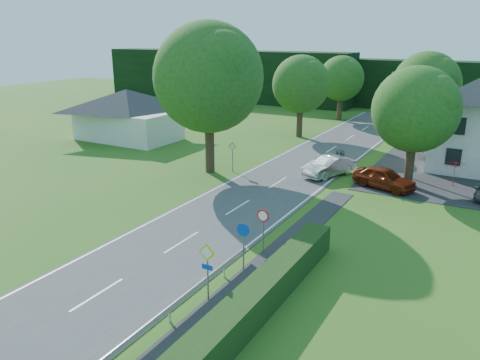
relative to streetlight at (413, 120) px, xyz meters
The scene contains 24 objects.
road 13.59m from the streetlight, 128.88° to the right, with size 7.00×80.00×0.04m, color #3C3C3F.
parking_pad 6.65m from the streetlight, 37.30° to the left, with size 14.00×16.00×0.04m, color #252527.
line_edge_left 15.73m from the streetlight, 138.52° to the right, with size 0.12×80.00×0.01m, color white.
line_edge_right 11.95m from the streetlight, 115.70° to the right, with size 0.12×80.00×0.01m, color white.
line_centre 13.58m from the streetlight, 128.88° to the right, with size 0.12×80.00×0.01m, color white, non-canonical shape.
tree_main 15.35m from the streetlight, 156.89° to the right, with size 9.40×9.40×11.64m, color #1E4915, non-canonical shape.
tree_left_far 16.45m from the streetlight, 142.56° to the left, with size 7.00×7.00×8.58m, color #1E4915, non-canonical shape.
tree_right_far 12.05m from the streetlight, 95.06° to the left, with size 7.40×7.40×9.09m, color #1E4915, non-canonical shape.
tree_left_back 25.34m from the streetlight, 119.73° to the left, with size 6.60×6.60×8.07m, color #1E4915, non-canonical shape.
tree_right_back 20.12m from the streetlight, 95.89° to the left, with size 6.20×6.20×7.56m, color #1E4915, non-canonical shape.
tree_right_mid 2.05m from the streetlight, 77.66° to the right, with size 7.00×7.00×8.58m, color #1E4915, non-canonical shape.
treeline_left 48.22m from the streetlight, 138.42° to the left, with size 44.00×6.00×8.00m, color black.
treeline_right 36.01m from the streetlight, 90.10° to the left, with size 30.00×5.00×7.00m, color black.
bungalow_left 28.12m from the streetlight, behind, with size 11.00×6.50×5.20m.
streetlight is the anchor object (origin of this frame).
sign_priority_right 22.50m from the streetlight, 99.70° to the right, with size 0.78×0.09×2.59m.
sign_roundabout 19.59m from the streetlight, 101.19° to the right, with size 0.64×0.08×2.37m.
sign_speed_limit 17.64m from the streetlight, 102.46° to the right, with size 0.64×0.11×2.37m.
sign_priority_left 13.80m from the streetlight, 158.22° to the right, with size 0.78×0.09×2.44m.
moving_car 6.96m from the streetlight, 155.01° to the right, with size 1.60×4.60×1.51m, color silver.
motorcycle 7.93m from the streetlight, 155.40° to the left, with size 0.66×1.89×0.99m, color black.
parked_car_red 5.15m from the streetlight, 104.89° to the right, with size 1.80×4.47×1.52m, color maroon.
parked_car_silver_a 8.22m from the streetlight, 71.15° to the left, with size 1.80×5.15×1.70m, color #B8B8BE.
parasol 4.86m from the streetlight, ahead, with size 1.99×2.03×1.83m, color #B5160E.
Camera 1 is at (13.84, -6.18, 10.57)m, focal length 35.00 mm.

